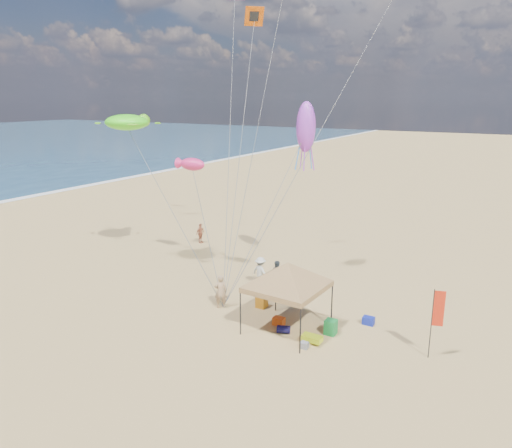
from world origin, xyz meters
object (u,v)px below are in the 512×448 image
Objects in this scene: cooler_red at (279,321)px; chair_yellow at (262,301)px; feather_flag at (437,313)px; beach_cart at (312,338)px; person_far_a at (200,233)px; person_near_a at (220,291)px; chair_green at (331,327)px; canopy_tent at (288,265)px; person_near_b at (278,275)px; cooler_blue at (368,321)px; person_near_c at (260,271)px.

chair_yellow reaches higher than cooler_red.
feather_flag is 3.42× the size of beach_cart.
person_near_a is at bearing -135.69° from person_far_a.
chair_green is 6.06m from person_near_a.
person_far_a reaches higher than chair_yellow.
feather_flag is 7.25m from cooler_red.
chair_yellow is 12.41m from person_far_a.
canopy_tent is 3.52m from chair_green.
person_near_b reaches higher than chair_green.
person_near_c reaches higher than cooler_blue.
chair_green is at bearing 19.11° from canopy_tent.
person_near_b is at bearing 122.84° from canopy_tent.
beach_cart is at bearing -90.09° from person_near_b.
chair_green is at bearing -177.89° from feather_flag.
canopy_tent is at bearing -125.45° from person_far_a.
cooler_blue is 0.36× the size of person_far_a.
feather_flag reaches higher than cooler_red.
beach_cart is 7.16m from person_near_c.
person_near_c reaches higher than chair_yellow.
person_near_b is at bearing 131.92° from beach_cart.
person_far_a is at bearing -83.98° from person_near_a.
canopy_tent is at bearing -99.17° from person_near_b.
person_near_b is at bearing 142.60° from chair_green.
cooler_blue is 0.32× the size of person_near_b.
feather_flag reaches higher than person_near_b.
person_far_a is at bearing 155.70° from cooler_blue.
cooler_red is 4.32m from cooler_blue.
chair_yellow is 0.78× the size of beach_cart.
cooler_blue is at bearing -111.82° from person_far_a.
chair_yellow reaches higher than cooler_blue.
person_near_b reaches higher than cooler_blue.
person_near_a is at bearing -178.38° from feather_flag.
cooler_red is 0.36× the size of person_far_a.
cooler_red is 5.16m from person_near_c.
cooler_blue is 0.77× the size of chair_green.
canopy_tent reaches higher than person_far_a.
cooler_red is 14.59m from person_far_a.
person_far_a is (-7.88, 8.81, -0.14)m from person_near_a.
chair_green reaches higher than cooler_blue.
beach_cart is at bearing -109.65° from chair_green.
feather_flag is 2.07× the size of person_far_a.
feather_flag is at bearing 4.50° from cooler_red.
cooler_blue is at bearing 9.35° from chair_yellow.
person_near_a reaches higher than cooler_red.
feather_flag is at bearing -5.22° from chair_yellow.
person_near_a is at bearing 97.64° from person_near_c.
canopy_tent is at bearing 144.14° from person_near_c.
person_near_c is (-3.85, 4.21, -2.36)m from canopy_tent.
person_near_c is (-6.97, 1.69, 0.67)m from cooler_blue.
canopy_tent is at bearing -26.64° from cooler_red.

